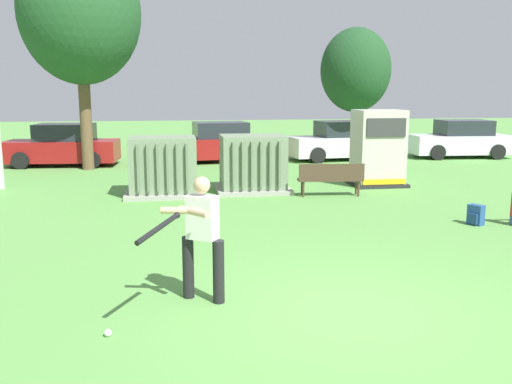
{
  "coord_description": "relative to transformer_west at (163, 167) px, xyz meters",
  "views": [
    {
      "loc": [
        -2.28,
        -6.56,
        2.87
      ],
      "look_at": [
        -0.77,
        3.5,
        1.0
      ],
      "focal_mm": 38.73,
      "sensor_mm": 36.0,
      "label": 1
    }
  ],
  "objects": [
    {
      "name": "parked_car_left_of_center",
      "position": [
        2.1,
        7.08,
        -0.04
      ],
      "size": [
        4.36,
        2.27,
        1.62
      ],
      "color": "maroon",
      "rests_on": "ground"
    },
    {
      "name": "parked_car_leftmost",
      "position": [
        -3.93,
        6.78,
        -0.04
      ],
      "size": [
        4.31,
        2.15,
        1.62
      ],
      "color": "maroon",
      "rests_on": "ground"
    },
    {
      "name": "transformer_west",
      "position": [
        0.0,
        0.0,
        0.0
      ],
      "size": [
        2.1,
        1.7,
        1.62
      ],
      "color": "#9E9B93",
      "rests_on": "ground"
    },
    {
      "name": "ground_plane",
      "position": [
        2.57,
        -8.8,
        -0.79
      ],
      "size": [
        96.0,
        96.0,
        0.0
      ],
      "primitive_type": "plane",
      "color": "#5B9947"
    },
    {
      "name": "generator_enclosure",
      "position": [
        6.47,
        0.7,
        0.35
      ],
      "size": [
        1.6,
        1.4,
        2.3
      ],
      "color": "#262626",
      "rests_on": "ground"
    },
    {
      "name": "backpack",
      "position": [
        6.74,
        -4.52,
        -0.57
      ],
      "size": [
        0.36,
        0.38,
        0.44
      ],
      "color": "#264C8C",
      "rests_on": "ground"
    },
    {
      "name": "parked_car_right_of_center",
      "position": [
        7.25,
        7.02,
        -0.04
      ],
      "size": [
        4.36,
        2.26,
        1.62
      ],
      "color": "silver",
      "rests_on": "ground"
    },
    {
      "name": "park_bench",
      "position": [
        4.55,
        -0.88,
        -0.25
      ],
      "size": [
        1.83,
        0.55,
        0.92
      ],
      "color": "#4C3828",
      "rests_on": "ground"
    },
    {
      "name": "batter",
      "position": [
        0.63,
        -8.08,
        0.19
      ],
      "size": [
        1.11,
        1.47,
        1.74
      ],
      "color": "black",
      "rests_on": "ground"
    },
    {
      "name": "sports_ball",
      "position": [
        -0.53,
        -9.04,
        -0.74
      ],
      "size": [
        0.09,
        0.09,
        0.09
      ],
      "primitive_type": "sphere",
      "color": "white",
      "rests_on": "ground"
    },
    {
      "name": "tree_left",
      "position": [
        -2.83,
        5.57,
        4.77
      ],
      "size": [
        4.24,
        4.24,
        8.11
      ],
      "color": "brown",
      "rests_on": "ground"
    },
    {
      "name": "parked_car_rightmost",
      "position": [
        12.64,
        7.01,
        -0.04
      ],
      "size": [
        4.31,
        2.14,
        1.62
      ],
      "color": "silver",
      "rests_on": "ground"
    },
    {
      "name": "transformer_mid_west",
      "position": [
        2.54,
        0.22,
        0.0
      ],
      "size": [
        2.1,
        1.7,
        1.62
      ],
      "color": "#9E9B93",
      "rests_on": "ground"
    },
    {
      "name": "tree_center_left",
      "position": [
        7.57,
        6.31,
        2.88
      ],
      "size": [
        2.79,
        2.79,
        5.34
      ],
      "color": "brown",
      "rests_on": "ground"
    }
  ]
}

